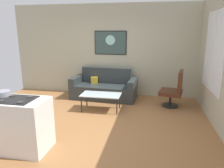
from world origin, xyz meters
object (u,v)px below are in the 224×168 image
object	(u,v)px
armchair	(174,90)
wall_painting	(110,43)
couch	(104,88)
coffee_table	(101,96)
mixing_bowl	(3,94)

from	to	relation	value
armchair	wall_painting	size ratio (longest dim) A/B	0.99
couch	coffee_table	world-z (taller)	couch
couch	mixing_bowl	bearing A→B (deg)	-109.95
couch	coffee_table	bearing A→B (deg)	-81.50
couch	wall_painting	bearing A→B (deg)	77.25
armchair	wall_painting	distance (m)	2.40
coffee_table	mixing_bowl	size ratio (longest dim) A/B	3.89
coffee_table	armchair	distance (m)	1.95
couch	wall_painting	xyz separation A→B (m)	(0.11, 0.47, 1.34)
coffee_table	armchair	xyz separation A→B (m)	(1.85, 0.59, 0.09)
couch	armchair	bearing A→B (deg)	-12.31
armchair	mixing_bowl	distance (m)	4.03
armchair	wall_painting	bearing A→B (deg)	154.48
mixing_bowl	couch	bearing A→B (deg)	70.05
mixing_bowl	armchair	bearing A→B (deg)	39.49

